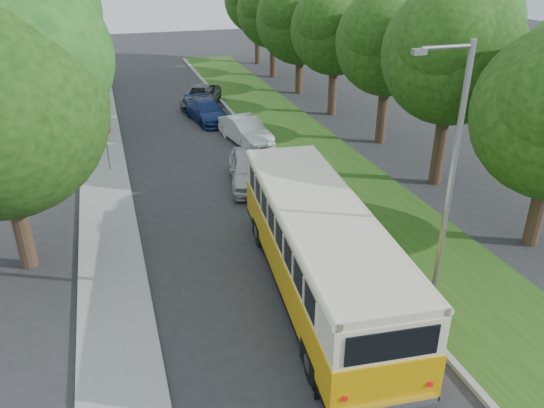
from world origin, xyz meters
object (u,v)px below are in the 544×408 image
object	(u,v)px
lamppost_far	(93,72)
car_grey	(201,96)
lamppost_near	(448,180)
car_silver	(249,169)
vintage_bus	(319,252)
car_blue	(207,111)
car_white	(246,130)

from	to	relation	value
lamppost_far	car_grey	world-z (taller)	lamppost_far
lamppost_near	car_silver	xyz separation A→B (m)	(-2.57, 10.92, -3.60)
vintage_bus	car_silver	size ratio (longest dim) A/B	2.36
car_blue	lamppost_near	bearing A→B (deg)	-92.35
lamppost_far	car_blue	world-z (taller)	lamppost_far
car_silver	car_white	distance (m)	5.92
car_silver	car_grey	world-z (taller)	car_silver
lamppost_far	car_white	distance (m)	8.61
car_grey	car_white	bearing A→B (deg)	-63.07
car_blue	car_grey	size ratio (longest dim) A/B	0.93
vintage_bus	car_silver	distance (m)	9.10
lamppost_near	vintage_bus	xyz separation A→B (m)	(-2.85, 1.86, -2.78)
car_blue	car_grey	distance (m)	3.78
lamppost_near	vintage_bus	world-z (taller)	lamppost_near
lamppost_near	car_blue	world-z (taller)	lamppost_near
vintage_bus	car_grey	world-z (taller)	vintage_bus
car_white	car_grey	bearing A→B (deg)	85.57
lamppost_far	car_silver	distance (m)	10.43
car_silver	vintage_bus	bearing A→B (deg)	-81.20
lamppost_near	lamppost_far	bearing A→B (deg)	115.71
vintage_bus	lamppost_far	bearing A→B (deg)	115.41
lamppost_near	car_silver	distance (m)	11.78
vintage_bus	car_blue	world-z (taller)	vintage_bus
lamppost_near	car_blue	bearing A→B (deg)	96.57
lamppost_far	car_grey	size ratio (longest dim) A/B	1.53
car_grey	car_silver	bearing A→B (deg)	-71.03
lamppost_far	car_white	xyz separation A→B (m)	(7.70, -1.82, -3.39)
lamppost_far	car_blue	xyz separation A→B (m)	(6.44, 2.91, -3.45)
lamppost_far	vintage_bus	xyz separation A→B (m)	(6.06, -16.64, -2.52)
lamppost_near	lamppost_far	distance (m)	20.53
car_silver	car_blue	world-z (taller)	car_silver
lamppost_near	car_grey	size ratio (longest dim) A/B	1.63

